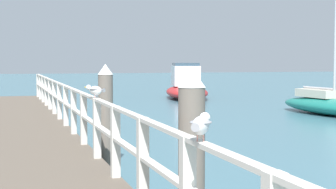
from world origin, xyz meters
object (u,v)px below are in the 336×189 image
(seagull_foreground, at_px, (201,124))
(dock_piling_far, at_px, (106,116))
(boat_1, at_px, (328,104))
(seagull_background, at_px, (95,90))
(boat_5, at_px, (186,86))
(dock_piling_near, at_px, (192,163))

(seagull_foreground, bearing_deg, dock_piling_far, 117.96)
(seagull_foreground, height_order, boat_1, boat_1)
(seagull_background, distance_m, boat_1, 13.54)
(seagull_foreground, xyz_separation_m, boat_5, (7.90, 23.80, -0.94))
(dock_piling_near, relative_size, boat_1, 0.29)
(dock_piling_near, height_order, seagull_foreground, dock_piling_near)
(dock_piling_near, bearing_deg, dock_piling_far, 90.00)
(dock_piling_far, bearing_deg, seagull_background, -108.47)
(seagull_background, xyz_separation_m, boat_5, (7.91, 18.68, -0.94))
(boat_1, bearing_deg, dock_piling_far, 32.03)
(boat_5, bearing_deg, seagull_background, -100.04)
(boat_1, relative_size, boat_5, 1.05)
(dock_piling_far, bearing_deg, dock_piling_near, -90.00)
(dock_piling_near, relative_size, seagull_foreground, 4.63)
(seagull_background, xyz_separation_m, boat_1, (10.22, 8.81, -1.18))
(seagull_background, bearing_deg, dock_piling_near, -116.55)
(dock_piling_far, relative_size, boat_5, 0.30)
(boat_5, bearing_deg, boat_1, -63.94)
(seagull_foreground, xyz_separation_m, boat_1, (10.21, 13.94, -1.18))
(dock_piling_far, height_order, boat_5, dock_piling_far)
(dock_piling_far, relative_size, seagull_foreground, 4.63)
(seagull_foreground, height_order, boat_5, boat_5)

